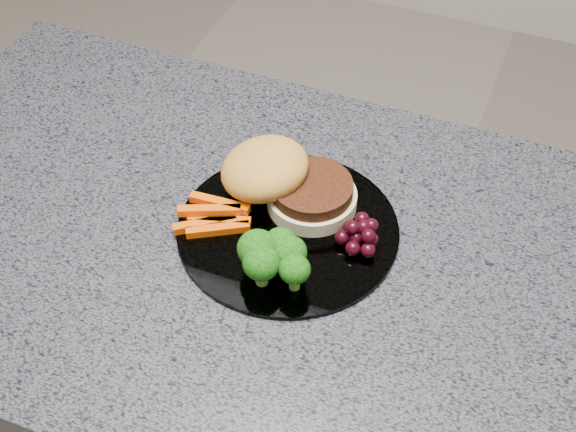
% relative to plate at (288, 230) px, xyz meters
% --- Properties ---
extents(countertop, '(1.20, 0.60, 0.04)m').
position_rel_plate_xyz_m(countertop, '(0.07, -0.03, -0.02)').
color(countertop, '#50505B').
rests_on(countertop, island_cabinet).
extents(plate, '(0.26, 0.26, 0.01)m').
position_rel_plate_xyz_m(plate, '(0.00, 0.00, 0.00)').
color(plate, white).
rests_on(plate, countertop).
extents(burger, '(0.18, 0.12, 0.06)m').
position_rel_plate_xyz_m(burger, '(-0.03, 0.05, 0.03)').
color(burger, beige).
rests_on(burger, plate).
extents(carrot_sticks, '(0.09, 0.07, 0.02)m').
position_rel_plate_xyz_m(carrot_sticks, '(-0.08, -0.02, 0.01)').
color(carrot_sticks, '#DD4E03').
rests_on(carrot_sticks, plate).
extents(broccoli, '(0.09, 0.07, 0.05)m').
position_rel_plate_xyz_m(broccoli, '(0.01, -0.07, 0.03)').
color(broccoli, '#4F7F2E').
rests_on(broccoli, plate).
extents(grape_bunch, '(0.05, 0.05, 0.03)m').
position_rel_plate_xyz_m(grape_bunch, '(0.08, 0.01, 0.02)').
color(grape_bunch, black).
rests_on(grape_bunch, plate).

